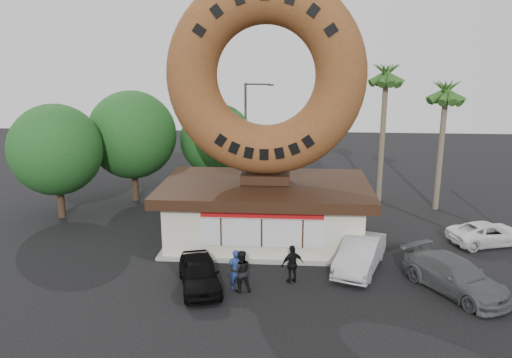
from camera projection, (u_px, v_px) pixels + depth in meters
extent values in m
plane|color=black|center=(257.00, 290.00, 21.90)|extent=(90.00, 90.00, 0.00)
cube|color=beige|center=(265.00, 214.00, 27.33)|extent=(10.00, 6.00, 3.00)
cube|color=#999993|center=(265.00, 239.00, 27.68)|extent=(10.60, 6.60, 0.15)
cube|color=#3F3F3F|center=(265.00, 187.00, 26.94)|extent=(10.00, 6.00, 0.10)
cube|color=black|center=(265.00, 188.00, 26.95)|extent=(11.20, 7.20, 0.55)
cube|color=silver|center=(262.00, 233.00, 24.37)|extent=(6.00, 0.12, 1.40)
cube|color=red|center=(262.00, 214.00, 24.10)|extent=(6.00, 0.10, 0.45)
cube|color=black|center=(265.00, 178.00, 26.82)|extent=(2.60, 1.40, 0.50)
torus|color=brown|center=(266.00, 76.00, 25.48)|extent=(10.29, 2.62, 10.29)
cylinder|color=#473321|center=(135.00, 177.00, 34.73)|extent=(0.44, 0.44, 3.30)
sphere|color=#1B4C1D|center=(132.00, 135.00, 33.99)|extent=(6.00, 6.00, 6.00)
cylinder|color=#473321|center=(217.00, 175.00, 36.32)|extent=(0.44, 0.44, 2.86)
sphere|color=#1B4C1D|center=(217.00, 140.00, 35.68)|extent=(5.20, 5.20, 5.20)
cylinder|color=#473321|center=(60.00, 194.00, 31.14)|extent=(0.44, 0.44, 3.08)
sphere|color=#1B4C1D|center=(56.00, 150.00, 30.45)|extent=(5.60, 5.60, 5.60)
cylinder|color=#726651|center=(382.00, 138.00, 33.78)|extent=(0.36, 0.36, 9.00)
cylinder|color=#726651|center=(441.00, 150.00, 32.20)|extent=(0.36, 0.36, 8.00)
cylinder|color=#59595E|center=(246.00, 138.00, 36.51)|extent=(0.18, 0.18, 8.00)
cylinder|color=#59595E|center=(258.00, 84.00, 35.48)|extent=(1.80, 0.12, 0.12)
cube|color=#59595E|center=(271.00, 85.00, 35.43)|extent=(0.45, 0.20, 0.12)
imported|color=navy|center=(236.00, 270.00, 21.66)|extent=(0.73, 0.52, 1.87)
imported|color=black|center=(241.00, 271.00, 21.53)|extent=(1.05, 0.90, 1.89)
imported|color=black|center=(293.00, 264.00, 22.38)|extent=(1.13, 0.82, 1.78)
imported|color=black|center=(199.00, 273.00, 21.91)|extent=(2.75, 4.38, 1.39)
imported|color=#ADADB3|center=(360.00, 254.00, 23.82)|extent=(3.15, 5.01, 1.56)
imported|color=#56595B|center=(455.00, 276.00, 21.57)|extent=(4.38, 5.41, 1.47)
imported|color=white|center=(488.00, 233.00, 26.97)|extent=(4.73, 3.14, 1.21)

